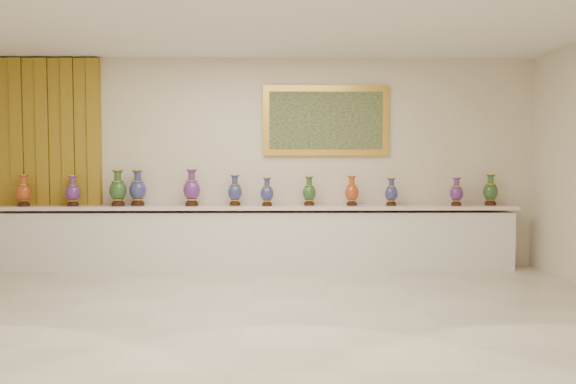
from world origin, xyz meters
name	(u,v)px	position (x,y,z in m)	size (l,w,h in m)	color
ground	(247,311)	(0.00, 0.00, 0.00)	(8.00, 8.00, 0.00)	beige
room	(89,156)	(-2.39, 2.44, 1.60)	(8.00, 8.00, 8.00)	beige
counter	(256,238)	(0.00, 2.27, 0.44)	(7.28, 0.48, 0.90)	white
vase_0	(23,192)	(-3.23, 2.21, 1.10)	(0.27, 0.27, 0.44)	black
vase_1	(73,192)	(-2.56, 2.23, 1.09)	(0.21, 0.21, 0.43)	black
vase_2	(118,190)	(-1.93, 2.23, 1.13)	(0.25, 0.25, 0.51)	black
vase_3	(138,190)	(-1.67, 2.29, 1.13)	(0.26, 0.26, 0.50)	black
vase_4	(192,189)	(-0.90, 2.24, 1.13)	(0.30, 0.30, 0.52)	black
vase_5	(235,192)	(-0.30, 2.28, 1.09)	(0.24, 0.24, 0.43)	black
vase_6	(267,193)	(0.15, 2.21, 1.08)	(0.24, 0.24, 0.40)	black
vase_7	(309,192)	(0.75, 2.29, 1.08)	(0.23, 0.23, 0.41)	black
vase_8	(352,192)	(1.34, 2.24, 1.09)	(0.26, 0.26, 0.42)	black
vase_9	(391,193)	(1.90, 2.24, 1.08)	(0.21, 0.21, 0.39)	black
vase_10	(456,193)	(2.82, 2.22, 1.08)	(0.21, 0.21, 0.40)	black
vase_11	(490,191)	(3.32, 2.28, 1.10)	(0.21, 0.21, 0.45)	black
label_card	(152,206)	(-1.44, 2.13, 0.90)	(0.10, 0.06, 0.00)	white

